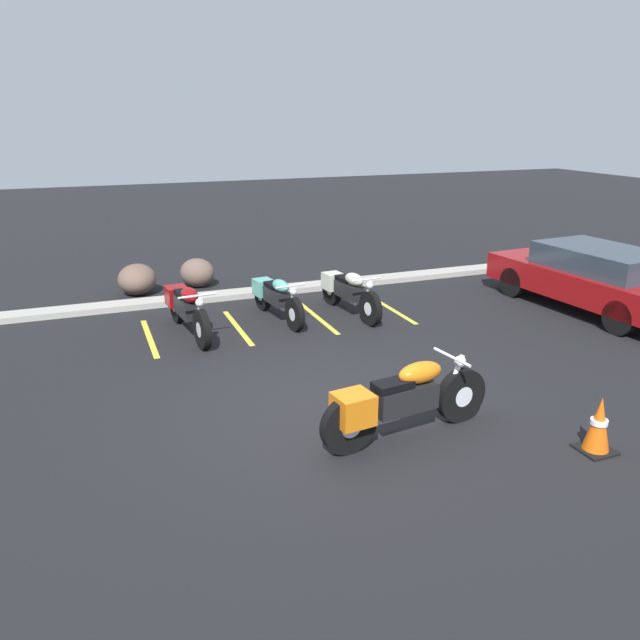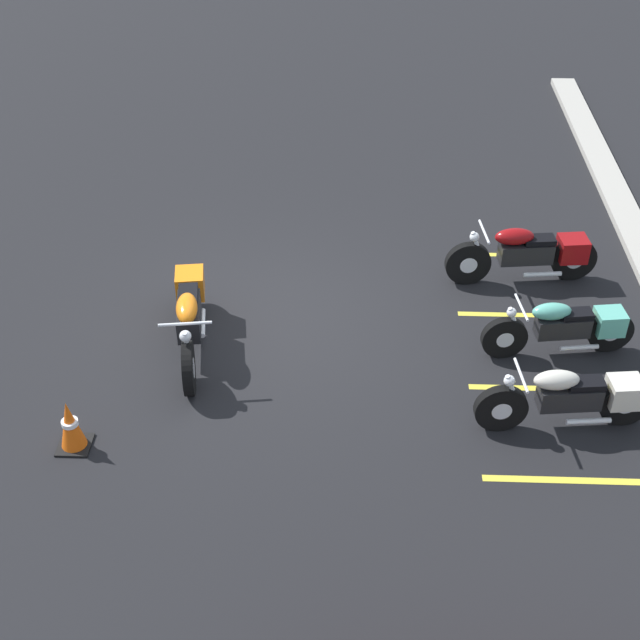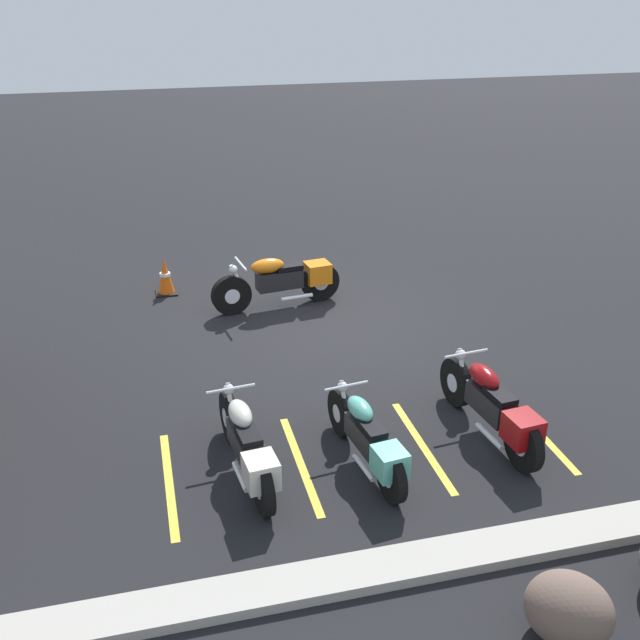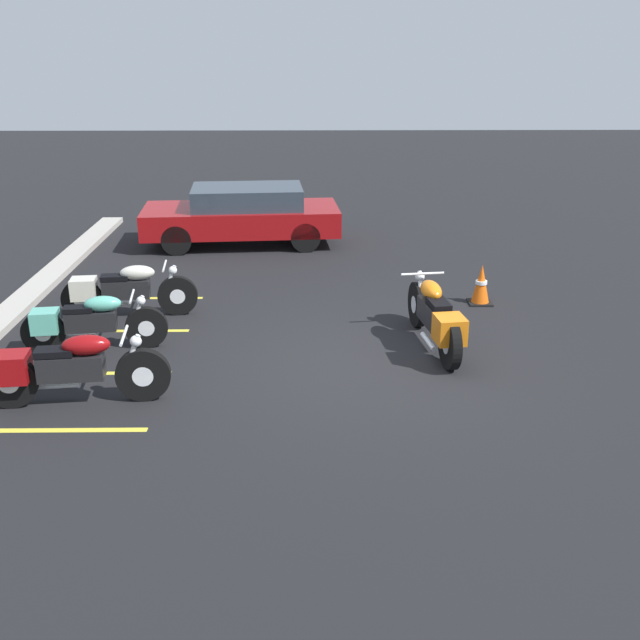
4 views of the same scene
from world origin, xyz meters
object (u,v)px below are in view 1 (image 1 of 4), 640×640
(traffic_cone, at_px, (598,426))
(landscape_rock_0, at_px, (137,279))
(parked_bike_1, at_px, (275,296))
(car_red, at_px, (595,277))
(parked_bike_2, at_px, (347,290))
(parked_bike_0, at_px, (186,307))
(landscape_rock_1, at_px, (197,273))
(motorcycle_orange_featured, at_px, (400,401))

(traffic_cone, bearing_deg, landscape_rock_0, 116.07)
(parked_bike_1, xyz_separation_m, car_red, (6.19, -1.76, 0.24))
(parked_bike_2, distance_m, landscape_rock_0, 4.76)
(parked_bike_1, xyz_separation_m, traffic_cone, (2.03, -6.21, -0.11))
(parked_bike_0, xyz_separation_m, traffic_cone, (3.78, -5.98, -0.15))
(parked_bike_2, xyz_separation_m, landscape_rock_1, (-2.43, 3.06, -0.13))
(motorcycle_orange_featured, bearing_deg, landscape_rock_1, 89.48)
(motorcycle_orange_featured, bearing_deg, landscape_rock_0, 99.13)
(car_red, distance_m, traffic_cone, 6.10)
(parked_bike_0, distance_m, landscape_rock_0, 3.01)
(parked_bike_1, height_order, landscape_rock_1, parked_bike_1)
(landscape_rock_0, bearing_deg, landscape_rock_1, 7.14)
(parked_bike_2, xyz_separation_m, traffic_cone, (0.59, -6.03, -0.13))
(motorcycle_orange_featured, xyz_separation_m, parked_bike_0, (-1.75, 4.86, -0.02))
(parked_bike_0, xyz_separation_m, landscape_rock_0, (-0.59, 2.95, -0.14))
(landscape_rock_0, bearing_deg, parked_bike_0, -78.73)
(motorcycle_orange_featured, relative_size, traffic_cone, 3.45)
(motorcycle_orange_featured, distance_m, traffic_cone, 2.33)
(motorcycle_orange_featured, xyz_separation_m, landscape_rock_0, (-2.33, 7.80, -0.17))
(motorcycle_orange_featured, distance_m, parked_bike_0, 5.16)
(parked_bike_0, xyz_separation_m, parked_bike_2, (3.20, 0.05, -0.02))
(motorcycle_orange_featured, relative_size, landscape_rock_1, 2.99)
(parked_bike_1, xyz_separation_m, landscape_rock_0, (-2.34, 2.71, -0.10))
(motorcycle_orange_featured, relative_size, car_red, 0.54)
(car_red, height_order, landscape_rock_1, car_red)
(parked_bike_1, bearing_deg, landscape_rock_0, -146.69)
(parked_bike_0, height_order, parked_bike_2, parked_bike_0)
(car_red, bearing_deg, landscape_rock_1, 52.63)
(traffic_cone, bearing_deg, landscape_rock_1, 108.33)
(landscape_rock_0, bearing_deg, parked_bike_2, -37.42)
(parked_bike_2, height_order, landscape_rock_0, parked_bike_2)
(parked_bike_2, relative_size, car_red, 0.50)
(parked_bike_0, xyz_separation_m, landscape_rock_1, (0.77, 3.12, -0.15))
(parked_bike_2, bearing_deg, motorcycle_orange_featured, -22.37)
(parked_bike_1, relative_size, parked_bike_2, 0.95)
(landscape_rock_1, bearing_deg, landscape_rock_0, -172.86)
(landscape_rock_1, bearing_deg, car_red, -32.93)
(parked_bike_2, height_order, traffic_cone, parked_bike_2)
(landscape_rock_1, height_order, traffic_cone, traffic_cone)
(parked_bike_2, distance_m, car_red, 5.01)
(landscape_rock_0, bearing_deg, motorcycle_orange_featured, -73.35)
(landscape_rock_0, relative_size, traffic_cone, 1.34)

